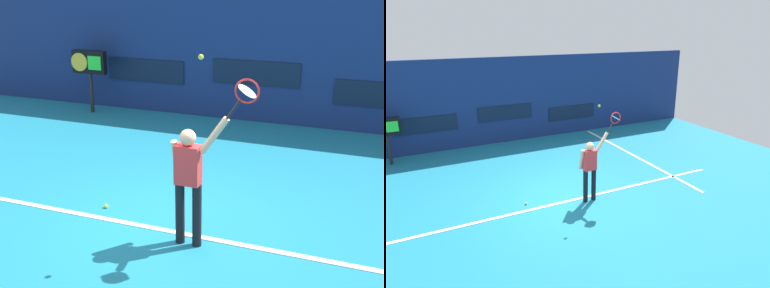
# 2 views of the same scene
# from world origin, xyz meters

# --- Properties ---
(ground_plane) EXTENTS (18.00, 18.00, 0.00)m
(ground_plane) POSITION_xyz_m (0.00, 0.00, 0.00)
(ground_plane) COLOR teal
(back_wall) EXTENTS (18.00, 0.20, 3.45)m
(back_wall) POSITION_xyz_m (0.00, 5.82, 1.72)
(back_wall) COLOR navy
(back_wall) RESTS_ON ground_plane
(sponsor_banner_center) EXTENTS (2.20, 0.03, 0.60)m
(sponsor_banner_center) POSITION_xyz_m (0.00, 5.70, 1.24)
(sponsor_banner_center) COLOR #0C1933
(sponsor_banner_portside) EXTENTS (2.20, 0.03, 0.60)m
(sponsor_banner_portside) POSITION_xyz_m (-3.00, 5.70, 1.11)
(sponsor_banner_portside) COLOR #0C1933
(sponsor_banner_starboard) EXTENTS (2.20, 0.03, 0.60)m
(sponsor_banner_starboard) POSITION_xyz_m (3.00, 5.70, 0.94)
(sponsor_banner_starboard) COLOR #0C1933
(court_baseline) EXTENTS (10.00, 0.10, 0.01)m
(court_baseline) POSITION_xyz_m (0.00, -0.20, 0.01)
(court_baseline) COLOR white
(court_baseline) RESTS_ON ground_plane
(court_sideline) EXTENTS (0.10, 7.00, 0.01)m
(court_sideline) POSITION_xyz_m (3.74, 2.00, 0.01)
(court_sideline) COLOR white
(court_sideline) RESTS_ON ground_plane
(tennis_player) EXTENTS (0.81, 0.31, 1.92)m
(tennis_player) POSITION_xyz_m (0.58, -0.41, 1.01)
(tennis_player) COLOR black
(tennis_player) RESTS_ON ground_plane
(tennis_racket) EXTENTS (0.48, 0.27, 0.60)m
(tennis_racket) POSITION_xyz_m (1.32, -0.42, 2.23)
(tennis_racket) COLOR black
(tennis_ball) EXTENTS (0.07, 0.07, 0.07)m
(tennis_ball) POSITION_xyz_m (0.78, -0.50, 2.66)
(tennis_ball) COLOR #CCE033
(spare_ball) EXTENTS (0.07, 0.07, 0.07)m
(spare_ball) POSITION_xyz_m (-1.07, 0.14, 0.03)
(spare_ball) COLOR #CCE033
(spare_ball) RESTS_ON ground_plane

